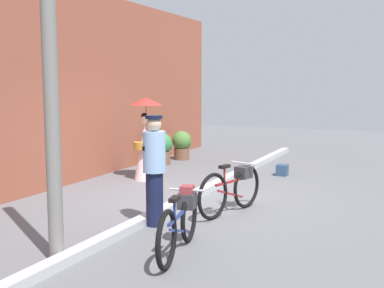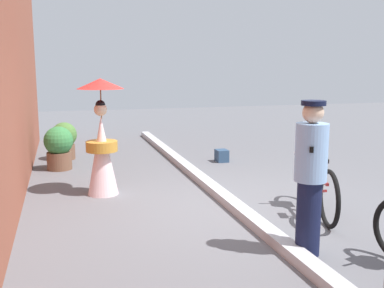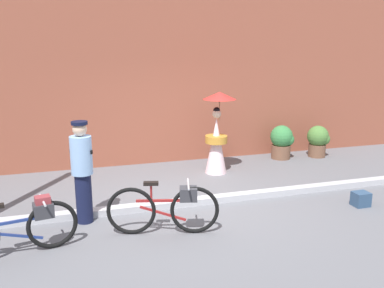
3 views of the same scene
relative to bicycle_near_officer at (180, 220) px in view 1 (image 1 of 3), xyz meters
The scene contains 11 objects.
ground_plane 2.88m from the bicycle_near_officer, 21.89° to the left, with size 30.00×30.00×0.00m, color slate.
building_wall 5.20m from the bicycle_near_officer, 57.53° to the left, with size 14.00×0.40×4.14m, color brown.
sidewalk_curb 2.87m from the bicycle_near_officer, 21.89° to the left, with size 14.00×0.20×0.12m, color #B2B2B7.
bicycle_near_officer is the anchor object (origin of this frame).
bicycle_far_side 2.07m from the bicycle_near_officer, ahead, with size 1.66×0.58×0.83m.
person_officer 1.34m from the bicycle_near_officer, 44.25° to the left, with size 0.35×0.34×1.66m.
person_with_parasol 4.78m from the bicycle_near_officer, 35.64° to the left, with size 0.72×0.72×1.82m.
potted_plant_by_door 6.79m from the bicycle_near_officer, 30.32° to the left, with size 0.57×0.56×0.85m.
potted_plant_small 7.60m from the bicycle_near_officer, 25.86° to the left, with size 0.55×0.54×0.81m.
backpack_on_pavement 5.65m from the bicycle_near_officer, ahead, with size 0.28×0.24×0.26m.
utility_pole 2.50m from the bicycle_near_officer, 125.31° to the left, with size 0.18×0.18×4.80m, color slate.
Camera 1 is at (-7.98, -3.69, 2.13)m, focal length 45.48 mm.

